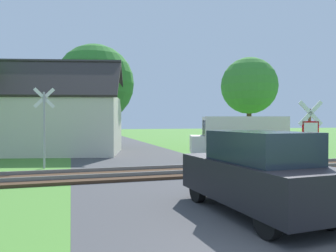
{
  "coord_description": "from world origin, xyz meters",
  "views": [
    {
      "loc": [
        -3.34,
        -4.0,
        1.99
      ],
      "look_at": [
        0.5,
        8.92,
        1.8
      ],
      "focal_mm": 35.0,
      "sensor_mm": 36.0,
      "label": 1
    }
  ],
  "objects": [
    {
      "name": "road_asphalt",
      "position": [
        0.0,
        2.0,
        0.0
      ],
      "size": [
        6.7,
        80.0,
        0.01
      ],
      "primitive_type": "cube",
      "color": "#424244",
      "rests_on": "ground"
    },
    {
      "name": "rail_track",
      "position": [
        0.0,
        7.92,
        0.06
      ],
      "size": [
        60.0,
        2.6,
        0.22
      ],
      "color": "#422D1E",
      "rests_on": "ground"
    },
    {
      "name": "stop_sign_near",
      "position": [
        4.49,
        5.32,
        1.56
      ],
      "size": [
        0.87,
        0.2,
        2.71
      ],
      "rotation": [
        0.0,
        0.0,
        2.97
      ],
      "color": "brown",
      "rests_on": "ground"
    },
    {
      "name": "crossing_sign_far",
      "position": [
        -4.43,
        10.73,
        1.97
      ],
      "size": [
        0.88,
        0.13,
        3.42
      ],
      "rotation": [
        0.0,
        0.0,
        -0.03
      ],
      "color": "#9E9EA5",
      "rests_on": "ground"
    },
    {
      "name": "house",
      "position": [
        -4.57,
        17.31,
        1.92
      ],
      "size": [
        9.69,
        7.22,
        5.8
      ],
      "rotation": [
        0.0,
        0.0,
        -0.23
      ],
      "color": "beige",
      "rests_on": "ground"
    },
    {
      "name": "tree_far",
      "position": [
        10.64,
        19.77,
        4.89
      ],
      "size": [
        4.61,
        4.61,
        7.21
      ],
      "color": "#513823",
      "rests_on": "ground"
    },
    {
      "name": "tree_center",
      "position": [
        -1.69,
        19.87,
        4.69
      ],
      "size": [
        5.54,
        5.54,
        7.46
      ],
      "color": "#513823",
      "rests_on": "ground"
    },
    {
      "name": "mail_truck",
      "position": [
        5.24,
        11.45,
        1.24
      ],
      "size": [
        5.23,
        3.21,
        2.24
      ],
      "rotation": [
        0.0,
        0.0,
        1.27
      ],
      "color": "silver",
      "rests_on": "ground"
    },
    {
      "name": "parked_car",
      "position": [
        0.44,
        2.14,
        0.89
      ],
      "size": [
        1.91,
        4.1,
        1.78
      ],
      "rotation": [
        0.0,
        0.0,
        0.07
      ],
      "color": "black",
      "rests_on": "ground"
    }
  ]
}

